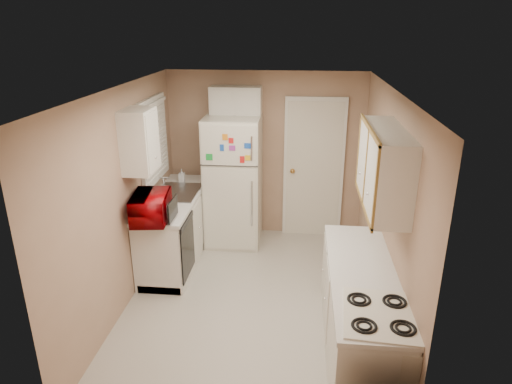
{
  "coord_description": "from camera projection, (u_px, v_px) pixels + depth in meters",
  "views": [
    {
      "loc": [
        0.49,
        -4.47,
        3.02
      ],
      "look_at": [
        0.0,
        0.5,
        1.15
      ],
      "focal_mm": 32.0,
      "sensor_mm": 36.0,
      "label": 1
    }
  ],
  "objects": [
    {
      "name": "upper_cabinet_left",
      "position": [
        139.0,
        141.0,
        4.96
      ],
      "size": [
        0.3,
        0.45,
        0.7
      ],
      "primitive_type": "cube",
      "color": "silver",
      "rests_on": "wall_left"
    },
    {
      "name": "floor",
      "position": [
        252.0,
        300.0,
        5.27
      ],
      "size": [
        3.8,
        3.8,
        0.0
      ],
      "primitive_type": "plane",
      "color": "beige",
      "rests_on": "ground"
    },
    {
      "name": "right_counter",
      "position": [
        359.0,
        314.0,
        4.26
      ],
      "size": [
        0.6,
        2.0,
        0.9
      ],
      "primitive_type": "cube",
      "color": "silver",
      "rests_on": "floor"
    },
    {
      "name": "microwave",
      "position": [
        151.0,
        208.0,
        5.13
      ],
      "size": [
        0.61,
        0.39,
        0.38
      ],
      "primitive_type": "imported",
      "rotation": [
        0.0,
        0.0,
        1.7
      ],
      "color": "#7C0004",
      "rests_on": "left_counter"
    },
    {
      "name": "dishwasher",
      "position": [
        187.0,
        247.0,
        5.45
      ],
      "size": [
        0.03,
        0.58,
        0.72
      ],
      "primitive_type": "cube",
      "color": "black",
      "rests_on": "floor"
    },
    {
      "name": "refrigerator",
      "position": [
        233.0,
        182.0,
        6.39
      ],
      "size": [
        0.76,
        0.73,
        1.83
      ],
      "primitive_type": "cube",
      "rotation": [
        0.0,
        0.0,
        0.0
      ],
      "color": "silver",
      "rests_on": "floor"
    },
    {
      "name": "wall_left",
      "position": [
        124.0,
        199.0,
        4.98
      ],
      "size": [
        3.8,
        3.8,
        0.0
      ],
      "primitive_type": "plane",
      "color": "tan",
      "rests_on": "floor"
    },
    {
      "name": "wall_front",
      "position": [
        221.0,
        309.0,
        3.08
      ],
      "size": [
        2.8,
        2.8,
        0.0
      ],
      "primitive_type": "plane",
      "color": "tan",
      "rests_on": "floor"
    },
    {
      "name": "sink",
      "position": [
        178.0,
        195.0,
        6.05
      ],
      "size": [
        0.54,
        0.74,
        0.16
      ],
      "primitive_type": "cube",
      "color": "gray",
      "rests_on": "left_counter"
    },
    {
      "name": "wall_back",
      "position": [
        266.0,
        155.0,
        6.62
      ],
      "size": [
        2.8,
        2.8,
        0.0
      ],
      "primitive_type": "plane",
      "color": "tan",
      "rests_on": "floor"
    },
    {
      "name": "left_counter",
      "position": [
        177.0,
        228.0,
        6.05
      ],
      "size": [
        0.6,
        1.8,
        0.9
      ],
      "primitive_type": "cube",
      "color": "silver",
      "rests_on": "floor"
    },
    {
      "name": "upper_cabinet_right",
      "position": [
        384.0,
        168.0,
        4.06
      ],
      "size": [
        0.3,
        1.2,
        0.7
      ],
      "primitive_type": "cube",
      "color": "silver",
      "rests_on": "wall_right"
    },
    {
      "name": "window_blinds",
      "position": [
        154.0,
        140.0,
        5.81
      ],
      "size": [
        0.1,
        0.98,
        1.08
      ],
      "primitive_type": "cube",
      "color": "silver",
      "rests_on": "wall_left"
    },
    {
      "name": "cabinet_over_fridge",
      "position": [
        236.0,
        101.0,
        6.24
      ],
      "size": [
        0.7,
        0.3,
        0.4
      ],
      "primitive_type": "cube",
      "color": "silver",
      "rests_on": "wall_back"
    },
    {
      "name": "interior_door",
      "position": [
        313.0,
        169.0,
        6.58
      ],
      "size": [
        0.86,
        0.06,
        2.08
      ],
      "primitive_type": "cube",
      "color": "silver",
      "rests_on": "floor"
    },
    {
      "name": "soap_bottle",
      "position": [
        182.0,
        175.0,
        6.41
      ],
      "size": [
        0.09,
        0.09,
        0.18
      ],
      "primitive_type": "imported",
      "rotation": [
        0.0,
        0.0,
        0.07
      ],
      "color": "silver",
      "rests_on": "left_counter"
    },
    {
      "name": "wall_right",
      "position": [
        386.0,
        209.0,
        4.72
      ],
      "size": [
        3.8,
        3.8,
        0.0
      ],
      "primitive_type": "plane",
      "color": "tan",
      "rests_on": "floor"
    },
    {
      "name": "ceiling",
      "position": [
        251.0,
        90.0,
        4.43
      ],
      "size": [
        3.8,
        3.8,
        0.0
      ],
      "primitive_type": "plane",
      "color": "white",
      "rests_on": "floor"
    },
    {
      "name": "stove",
      "position": [
        374.0,
        366.0,
        3.67
      ],
      "size": [
        0.61,
        0.72,
        0.83
      ],
      "primitive_type": "cube",
      "rotation": [
        0.0,
        0.0,
        -0.08
      ],
      "color": "silver",
      "rests_on": "floor"
    }
  ]
}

